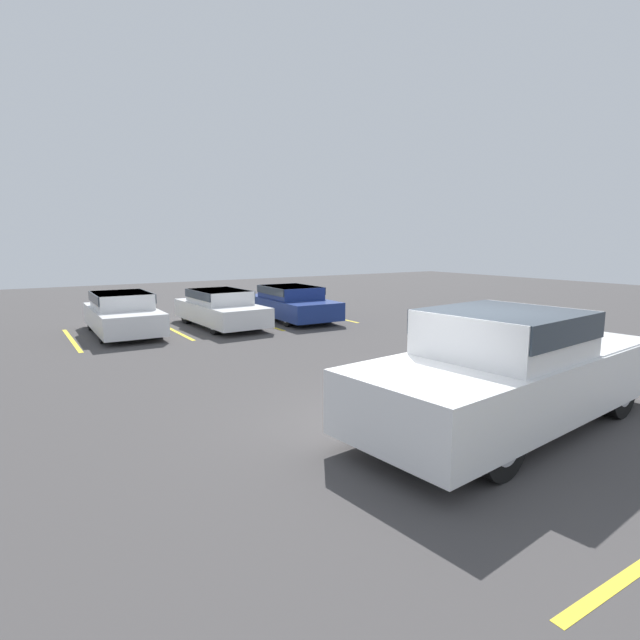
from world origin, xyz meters
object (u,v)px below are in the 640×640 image
Objects in this scene: traffic_cone at (540,354)px; pickup_truck at (512,368)px; parked_sedan_b at (220,307)px; parked_sedan_c at (291,302)px; parked_sedan_a at (123,312)px.

pickup_truck is at bearing -151.70° from traffic_cone.
traffic_cone is (4.21, -9.03, -0.40)m from parked_sedan_b.
parked_sedan_c is 9.16m from traffic_cone.
pickup_truck is 1.37× the size of parked_sedan_c.
parked_sedan_a is at bearing 100.33° from pickup_truck.
parked_sedan_a reaches higher than parked_sedan_b.
pickup_truck is 11.35m from parked_sedan_c.
parked_sedan_c is at bearing 88.13° from parked_sedan_b.
pickup_truck is 1.36× the size of parked_sedan_b.
parked_sedan_b reaches higher than parked_sedan_c.
parked_sedan_b is 8.04× the size of traffic_cone.
parked_sedan_a is 5.77m from parked_sedan_c.
parked_sedan_a is 0.98× the size of parked_sedan_b.
parked_sedan_c is at bearing 71.77° from pickup_truck.
pickup_truck is 11.95m from parked_sedan_a.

